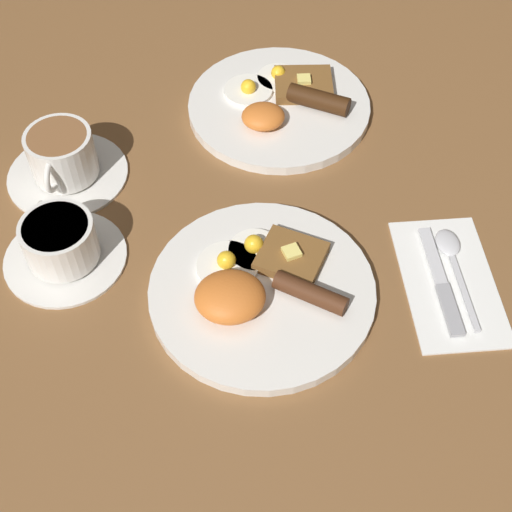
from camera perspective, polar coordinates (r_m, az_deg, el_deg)
name	(u,v)px	position (r m, az deg, el deg)	size (l,w,h in m)	color
ground_plane	(262,295)	(0.87, 0.48, -3.11)	(3.00, 3.00, 0.00)	brown
breakfast_plate_near	(259,288)	(0.86, 0.25, -2.60)	(0.27, 0.27, 0.05)	silver
breakfast_plate_far	(281,104)	(1.09, 1.98, 12.04)	(0.27, 0.27, 0.04)	silver
teacup_near	(61,245)	(0.91, -15.34, 0.88)	(0.15, 0.15, 0.06)	silver
teacup_far	(63,160)	(1.01, -15.16, 7.43)	(0.17, 0.17, 0.07)	silver
napkin	(449,281)	(0.91, 15.18, -1.95)	(0.11, 0.20, 0.01)	white
knife	(442,286)	(0.90, 14.67, -2.32)	(0.02, 0.16, 0.01)	silver
spoon	(451,254)	(0.93, 15.36, 0.18)	(0.03, 0.16, 0.01)	silver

